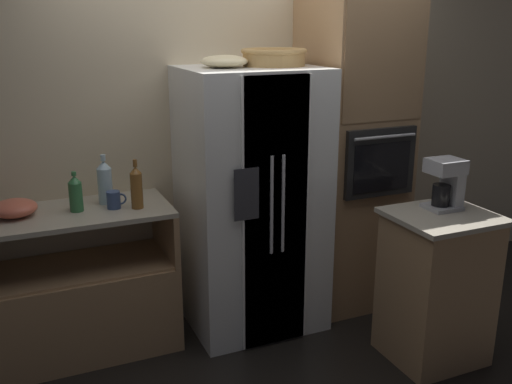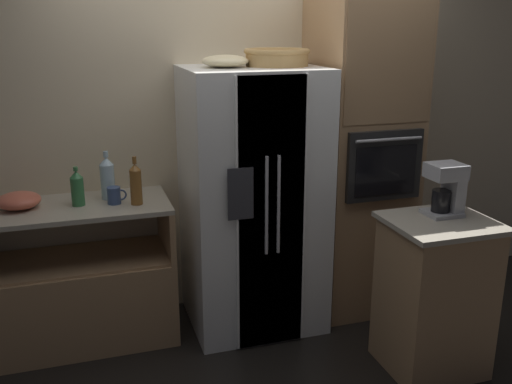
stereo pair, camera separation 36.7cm
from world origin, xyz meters
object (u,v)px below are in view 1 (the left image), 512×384
(wicker_basket, at_px, (274,56))
(bottle_tall, at_px, (105,182))
(bottle_wide, at_px, (136,187))
(mixing_bowl, at_px, (14,208))
(mug, at_px, (114,200))
(fruit_bowl, at_px, (224,61))
(wall_oven, at_px, (352,153))
(refrigerator, at_px, (252,201))
(coffee_maker, at_px, (447,182))
(bottle_short, at_px, (76,193))

(wicker_basket, height_order, bottle_tall, wicker_basket)
(wicker_basket, distance_m, bottle_tall, 1.32)
(wicker_basket, height_order, bottle_wide, wicker_basket)
(mixing_bowl, bearing_deg, mug, -7.93)
(fruit_bowl, xyz_separation_m, bottle_tall, (-0.75, 0.14, -0.72))
(wall_oven, relative_size, mixing_bowl, 8.58)
(refrigerator, bearing_deg, mug, 177.06)
(bottle_tall, height_order, coffee_maker, coffee_maker)
(bottle_short, distance_m, bottle_wide, 0.36)
(mixing_bowl, bearing_deg, bottle_wide, -10.64)
(bottle_tall, bearing_deg, mug, -76.42)
(bottle_short, xyz_separation_m, coffee_maker, (2.03, -0.87, 0.07))
(refrigerator, bearing_deg, mixing_bowl, 175.12)
(wall_oven, xyz_separation_m, fruit_bowl, (-0.97, -0.02, 0.66))
(wall_oven, height_order, bottle_tall, wall_oven)
(fruit_bowl, distance_m, mug, 1.08)
(bottle_tall, relative_size, coffee_maker, 1.02)
(fruit_bowl, relative_size, mixing_bowl, 1.12)
(mixing_bowl, bearing_deg, refrigerator, -4.88)
(coffee_maker, bearing_deg, bottle_wide, 155.01)
(mug, bearing_deg, bottle_wide, -21.71)
(mug, bearing_deg, wicker_basket, -0.79)
(bottle_short, relative_size, mug, 2.03)
(fruit_bowl, xyz_separation_m, bottle_short, (-0.93, 0.06, -0.75))
(mug, distance_m, mixing_bowl, 0.57)
(bottle_short, bearing_deg, mug, -8.93)
(bottle_wide, distance_m, coffee_maker, 1.85)
(refrigerator, xyz_separation_m, mixing_bowl, (-1.45, 0.12, 0.10))
(mixing_bowl, bearing_deg, fruit_bowl, -4.55)
(fruit_bowl, height_order, bottle_short, fruit_bowl)
(mixing_bowl, bearing_deg, wall_oven, -2.04)
(wall_oven, height_order, coffee_maker, wall_oven)
(mixing_bowl, xyz_separation_m, coffee_maker, (2.37, -0.91, 0.13))
(bottle_wide, xyz_separation_m, coffee_maker, (1.68, -0.78, 0.05))
(bottle_wide, bearing_deg, refrigerator, 0.45)
(refrigerator, distance_m, bottle_short, 1.12)
(wicker_basket, relative_size, bottle_wide, 1.38)
(refrigerator, xyz_separation_m, coffee_maker, (0.92, -0.79, 0.23))
(wall_oven, distance_m, mixing_bowl, 2.25)
(wall_oven, relative_size, bottle_tall, 7.19)
(refrigerator, height_order, bottle_tall, refrigerator)
(refrigerator, relative_size, mixing_bowl, 6.71)
(bottle_short, bearing_deg, bottle_wide, -13.90)
(bottle_short, xyz_separation_m, mug, (0.22, -0.03, -0.06))
(refrigerator, relative_size, bottle_tall, 5.62)
(bottle_short, relative_size, coffee_maker, 0.80)
(bottle_short, bearing_deg, coffee_maker, -23.21)
(refrigerator, distance_m, wall_oven, 0.83)
(bottle_wide, height_order, mixing_bowl, bottle_wide)
(bottle_wide, distance_m, mixing_bowl, 0.71)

